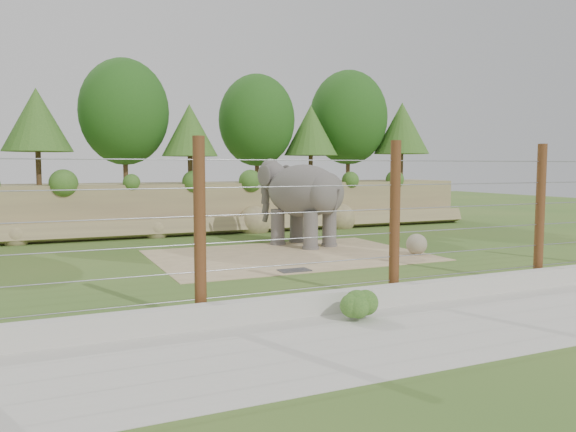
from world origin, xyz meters
name	(u,v)px	position (x,y,z in m)	size (l,w,h in m)	color
ground	(313,270)	(0.00, 0.00, 0.00)	(90.00, 90.00, 0.00)	#3D6626
back_embankment	(215,155)	(0.59, 12.68, 3.97)	(30.00, 5.52, 8.77)	#836F52
dirt_patch	(289,255)	(0.50, 3.00, 0.01)	(10.00, 7.00, 0.02)	tan
drain_grate	(294,270)	(-0.68, 0.00, 0.04)	(1.00, 0.60, 0.03)	#262628
elephant	(303,203)	(2.13, 5.15, 1.80)	(1.91, 4.45, 3.60)	#59534F
stone_ball	(417,244)	(4.97, 1.12, 0.42)	(0.79, 0.79, 0.79)	gray
retaining_wall	(405,294)	(0.00, -5.00, 0.25)	(26.00, 0.35, 0.50)	beige
walkway	(462,324)	(0.00, -7.00, 0.01)	(26.00, 4.00, 0.01)	beige
barrier_fence	(395,221)	(0.00, -4.50, 2.00)	(20.26, 0.26, 4.00)	#553112
walkway_shrub	(359,306)	(-1.81, -5.80, 0.32)	(0.63, 0.63, 0.63)	#316122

